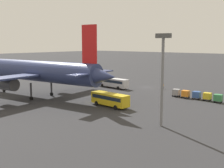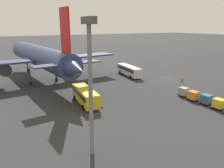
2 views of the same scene
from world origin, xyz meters
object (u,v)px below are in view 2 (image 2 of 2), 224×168
Objects in this scene: shuttle_bus_far at (85,95)px; cargo_cart_blue at (206,99)px; shuttle_bus_near at (129,70)px; worker_person at (182,79)px; cargo_cart_orange at (193,95)px; cargo_cart_grey at (184,91)px; cargo_cart_yellow at (219,103)px; airplane at (40,57)px.

cargo_cart_blue is at bearing -115.18° from shuttle_bus_far.
shuttle_bus_near is 29.00m from cargo_cart_blue.
shuttle_bus_near is 7.00× the size of worker_person.
cargo_cart_orange is at bearing -176.35° from shuttle_bus_near.
cargo_cart_blue is at bearing -179.52° from cargo_cart_grey.
shuttle_bus_near reaches higher than cargo_cart_yellow.
cargo_cart_grey reaches higher than worker_person.
cargo_cart_orange is (5.81, 0.26, 0.00)m from cargo_cart_yellow.
airplane is at bearing 35.62° from cargo_cart_blue.
worker_person is 17.59m from cargo_cart_blue.
cargo_cart_blue is 1.00× the size of cargo_cart_grey.
cargo_cart_blue is (2.91, -0.13, 0.00)m from cargo_cart_yellow.
cargo_cart_orange is at bearing -109.29° from shuttle_bus_far.
shuttle_bus_near reaches higher than cargo_cart_grey.
cargo_cart_orange is at bearing -148.20° from airplane.
cargo_cart_yellow is at bearing -152.46° from airplane.
cargo_cart_orange is at bearing 2.57° from cargo_cart_yellow.
shuttle_bus_near is at bearing 31.30° from worker_person.
shuttle_bus_near is at bearing -1.43° from cargo_cart_yellow.
cargo_cart_orange is (-26.08, 1.06, -0.69)m from shuttle_bus_near.
shuttle_bus_far is 4.85× the size of cargo_cart_orange.
cargo_cart_yellow is (-31.89, 0.80, -0.69)m from shuttle_bus_near.
worker_person is at bearing -44.99° from cargo_cart_grey.
cargo_cart_blue is 1.00× the size of cargo_cart_orange.
shuttle_bus_near is (-5.63, -25.47, -5.21)m from airplane.
cargo_cart_grey is (-6.38, -20.89, -0.67)m from shuttle_bus_far.
airplane is at bearing 14.82° from shuttle_bus_far.
cargo_cart_orange is at bearing 173.28° from cargo_cart_grey.
shuttle_bus_near is 5.74× the size of cargo_cart_orange.
airplane reaches higher than cargo_cart_yellow.
cargo_cart_yellow is (-15.11, -20.81, -0.67)m from shuttle_bus_far.
shuttle_bus_near is 16.37m from worker_person.
shuttle_bus_far is at bearing 133.82° from shuttle_bus_near.
airplane is 24.14× the size of cargo_cart_orange.
worker_person is at bearing -31.36° from cargo_cart_blue.
cargo_cart_orange is at bearing 141.76° from worker_person.
cargo_cart_blue is at bearing -175.34° from shuttle_bus_near.
airplane is 24.14× the size of cargo_cart_blue.
airplane reaches higher than shuttle_bus_near.
worker_person is 0.82× the size of cargo_cart_grey.
airplane reaches higher than worker_person.
cargo_cart_blue and cargo_cart_orange have the same top height.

